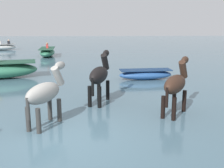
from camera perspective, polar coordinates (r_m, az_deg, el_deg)
ground_plane at (r=7.13m, az=-10.40°, el=-13.18°), size 120.00×120.00×0.00m
water_surface at (r=16.65m, az=-5.87°, el=2.39°), size 90.00×90.00×0.26m
horse_lead_dark_bay at (r=8.67m, az=13.25°, el=-0.27°), size 1.32×1.71×2.02m
horse_trailing_black at (r=9.69m, az=-2.62°, el=1.67°), size 0.92×1.92×2.09m
horse_flank_grey at (r=7.73m, az=-13.87°, el=-2.07°), size 1.07×1.76×1.97m
boat_mid_channel at (r=24.32m, az=-13.44°, el=6.53°), size 1.58×3.61×1.20m
boat_mid_outer at (r=13.99m, az=7.06°, el=2.00°), size 2.79×1.10×0.51m
boat_distant_west at (r=31.36m, az=-22.47°, el=7.16°), size 3.41×2.60×1.11m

